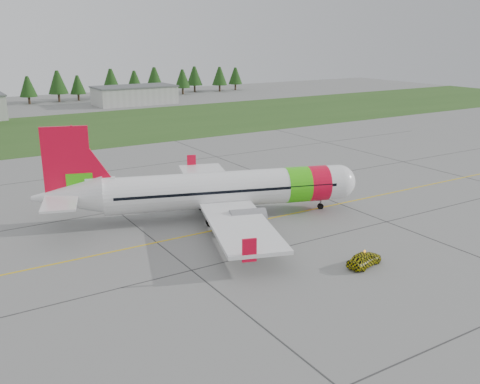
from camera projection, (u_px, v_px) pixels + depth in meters
ground at (319, 239)px, 56.25m from camera, size 320.00×320.00×0.00m
aircraft at (219, 190)px, 62.08m from camera, size 36.40×34.49×11.39m
follow_me_car at (365, 246)px, 49.06m from camera, size 1.69×1.88×4.01m
grass_strip at (89, 128)px, 123.14m from camera, size 320.00×50.00×0.03m
taxi_guideline at (275, 217)px, 62.77m from camera, size 120.00×0.25×0.02m
hangar_east at (135, 96)px, 164.38m from camera, size 24.00×12.00×5.20m
treeline at (35, 86)px, 167.41m from camera, size 160.00×8.00×10.00m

